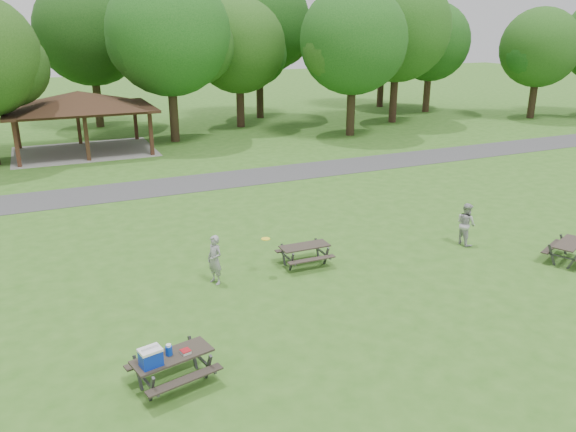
# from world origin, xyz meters

# --- Properties ---
(ground) EXTENTS (160.00, 160.00, 0.00)m
(ground) POSITION_xyz_m (0.00, 0.00, 0.00)
(ground) COLOR #33651D
(ground) RESTS_ON ground
(asphalt_path) EXTENTS (120.00, 3.20, 0.02)m
(asphalt_path) POSITION_xyz_m (0.00, 14.00, 0.01)
(asphalt_path) COLOR #3F3F41
(asphalt_path) RESTS_ON ground
(pavilion) EXTENTS (8.60, 7.01, 3.76)m
(pavilion) POSITION_xyz_m (-4.00, 24.00, 3.06)
(pavilion) COLOR #3B2015
(pavilion) RESTS_ON ground
(tree_row_e) EXTENTS (8.40, 8.00, 11.02)m
(tree_row_e) POSITION_xyz_m (2.10, 25.03, 6.78)
(tree_row_e) COLOR #2F2215
(tree_row_e) RESTS_ON ground
(tree_row_f) EXTENTS (7.35, 7.00, 9.55)m
(tree_row_f) POSITION_xyz_m (8.09, 28.53, 5.84)
(tree_row_f) COLOR #311E15
(tree_row_f) RESTS_ON ground
(tree_row_g) EXTENTS (7.77, 7.40, 10.25)m
(tree_row_g) POSITION_xyz_m (14.09, 22.03, 6.33)
(tree_row_g) COLOR black
(tree_row_g) RESTS_ON ground
(tree_row_h) EXTENTS (8.61, 8.20, 11.37)m
(tree_row_h) POSITION_xyz_m (20.10, 25.53, 7.03)
(tree_row_h) COLOR #311D15
(tree_row_h) RESTS_ON ground
(tree_row_i) EXTENTS (7.14, 6.80, 9.52)m
(tree_row_i) POSITION_xyz_m (26.08, 29.03, 5.91)
(tree_row_i) COLOR #332116
(tree_row_i) RESTS_ON ground
(tree_row_j) EXTENTS (6.72, 6.40, 8.96)m
(tree_row_j) POSITION_xyz_m (32.08, 22.53, 5.56)
(tree_row_j) COLOR black
(tree_row_j) RESTS_ON ground
(tree_deep_b) EXTENTS (8.40, 8.00, 11.13)m
(tree_deep_b) POSITION_xyz_m (-1.90, 33.03, 6.89)
(tree_deep_b) COLOR #312315
(tree_deep_b) RESTS_ON ground
(tree_deep_c) EXTENTS (8.82, 8.40, 11.90)m
(tree_deep_c) POSITION_xyz_m (11.10, 32.03, 7.44)
(tree_deep_c) COLOR black
(tree_deep_c) RESTS_ON ground
(tree_deep_d) EXTENTS (8.40, 8.00, 11.27)m
(tree_deep_d) POSITION_xyz_m (24.10, 33.53, 7.03)
(tree_deep_d) COLOR black
(tree_deep_d) RESTS_ON ground
(picnic_table_near) EXTENTS (2.02, 1.75, 1.22)m
(picnic_table_near) POSITION_xyz_m (-4.66, -2.10, 0.70)
(picnic_table_near) COLOR #2C261F
(picnic_table_near) RESTS_ON ground
(picnic_table_middle) EXTENTS (1.65, 1.35, 0.71)m
(picnic_table_middle) POSITION_xyz_m (1.01, 2.67, 0.52)
(picnic_table_middle) COLOR #2E2721
(picnic_table_middle) RESTS_ON ground
(picnic_table_far) EXTENTS (2.02, 1.86, 0.71)m
(picnic_table_far) POSITION_xyz_m (9.24, -0.73, 0.52)
(picnic_table_far) COLOR #2E2721
(picnic_table_far) RESTS_ON ground
(frisbee_in_flight) EXTENTS (0.36, 0.36, 0.02)m
(frisbee_in_flight) POSITION_xyz_m (-0.47, 2.44, 1.24)
(frisbee_in_flight) COLOR yellow
(frisbee_in_flight) RESTS_ON ground
(frisbee_thrower) EXTENTS (0.56, 0.67, 1.56)m
(frisbee_thrower) POSITION_xyz_m (-2.11, 2.54, 0.78)
(frisbee_thrower) COLOR gray
(frisbee_thrower) RESTS_ON ground
(frisbee_catcher) EXTENTS (0.59, 0.76, 1.56)m
(frisbee_catcher) POSITION_xyz_m (7.13, 1.95, 0.78)
(frisbee_catcher) COLOR #B0B0B3
(frisbee_catcher) RESTS_ON ground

